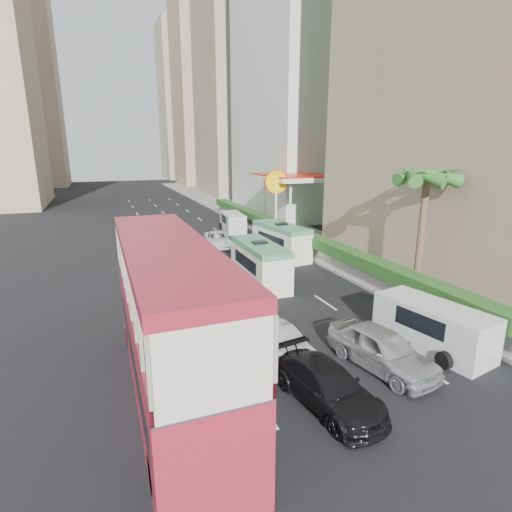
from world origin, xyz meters
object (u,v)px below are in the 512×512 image
double_decker_bus (170,319)px  car_silver_lane_b (380,367)px  palm_tree (421,236)px  shell_station (295,203)px  car_black (326,403)px  panel_van_far (233,222)px  car_silver_lane_a (278,362)px  minibus_far (281,241)px  van_asset (218,246)px  minibus_near (260,264)px  panel_van_near (433,326)px

double_decker_bus → car_silver_lane_b: 7.87m
palm_tree → shell_station: bearing=83.4°
car_black → shell_station: size_ratio=0.55×
double_decker_bus → panel_van_far: size_ratio=2.49×
double_decker_bus → panel_van_far: (10.23, 25.09, -1.65)m
car_silver_lane_a → shell_station: size_ratio=0.51×
car_black → double_decker_bus: bearing=141.4°
palm_tree → shell_station: 19.14m
minibus_far → shell_station: (5.50, 8.68, 1.53)m
car_silver_lane_b → shell_station: bearing=60.7°
van_asset → palm_tree: bearing=-54.9°
minibus_far → car_silver_lane_a: bearing=-122.4°
double_decker_bus → shell_station: shell_station is taller
car_black → shell_station: bearing=57.1°
minibus_far → shell_station: 10.39m
minibus_near → panel_van_near: minibus_near is taller
car_silver_lane_b → minibus_near: bearing=83.4°
car_silver_lane_b → minibus_far: size_ratio=0.81×
car_silver_lane_a → panel_van_far: size_ratio=0.92×
car_silver_lane_b → minibus_near: minibus_near is taller
car_silver_lane_a → minibus_far: minibus_far is taller
car_black → palm_tree: 11.98m
van_asset → minibus_near: bearing=-80.3°
panel_van_far → double_decker_bus: bearing=-106.8°
shell_station → minibus_far: bearing=-122.4°
minibus_far → panel_van_far: bearing=84.0°
car_silver_lane_a → panel_van_far: 25.53m
car_silver_lane_a → van_asset: bearing=70.4°
car_black → car_silver_lane_b: bearing=13.1°
car_silver_lane_b → palm_tree: 9.05m
double_decker_bus → van_asset: (7.00, 19.28, -2.53)m
minibus_far → panel_van_near: bearing=-98.4°
car_silver_lane_a → palm_tree: palm_tree is taller
minibus_far → panel_van_near: size_ratio=1.20×
van_asset → car_black: bearing=-85.9°
shell_station → minibus_near: bearing=-123.8°
car_silver_lane_b → shell_station: (8.67, 24.35, 2.75)m
minibus_near → shell_station: bearing=56.9°
car_silver_lane_a → minibus_far: size_ratio=0.74×
minibus_far → car_silver_lane_b: bearing=-108.9°
shell_station → panel_van_near: bearing=-103.6°
minibus_far → palm_tree: bearing=-79.7°
car_black → minibus_far: (6.17, 16.85, 1.22)m
panel_van_far → shell_station: bearing=-14.6°
double_decker_bus → minibus_near: size_ratio=1.98×
panel_van_near → shell_station: 24.55m
minibus_far → double_decker_bus: bearing=-133.7°
car_silver_lane_a → panel_van_near: (6.26, -1.15, 0.92)m
car_black → panel_van_far: size_ratio=0.99×
minibus_far → shell_station: size_ratio=0.69×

